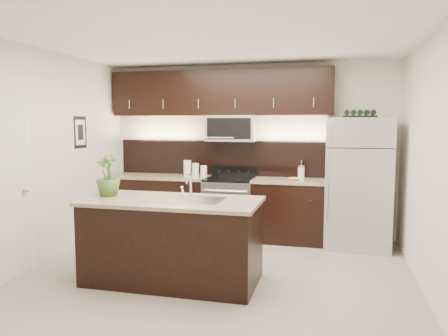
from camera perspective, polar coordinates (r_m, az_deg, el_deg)
name	(u,v)px	position (r m, az deg, el deg)	size (l,w,h in m)	color
ground	(218,274)	(5.32, -0.83, -13.73)	(4.50, 4.50, 0.00)	gray
room_walls	(207,131)	(5.00, -2.21, 4.86)	(4.52, 4.02, 2.71)	silver
counter_run	(217,207)	(6.88, -0.89, -5.10)	(3.51, 0.65, 0.94)	black
upper_fixtures	(221,100)	(6.90, -0.38, 8.86)	(3.49, 0.40, 1.66)	black
island	(173,240)	(5.00, -6.73, -9.37)	(1.96, 0.96, 0.94)	black
sink_faucet	(185,198)	(4.86, -5.09, -3.97)	(0.84, 0.50, 0.28)	silver
refrigerator	(357,183)	(6.53, 17.03, -1.88)	(0.90, 0.81, 1.86)	#B2B2B7
wine_rack	(360,114)	(6.48, 17.30, 6.74)	(0.46, 0.28, 0.11)	black
plant	(108,175)	(5.24, -14.91, -0.87)	(0.28, 0.28, 0.49)	#3A6026
canisters	(194,170)	(6.84, -4.00, -0.22)	(0.39, 0.15, 0.26)	silver
french_press	(301,173)	(6.53, 10.05, -0.65)	(0.10, 0.10, 0.29)	silver
bananas	(290,179)	(6.53, 8.66, -1.37)	(0.16, 0.13, 0.05)	gold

